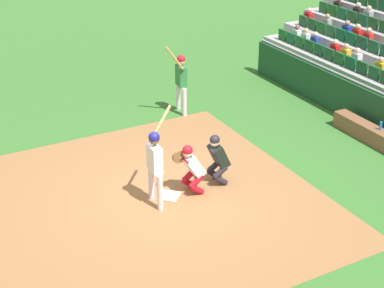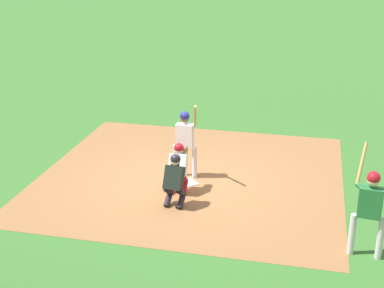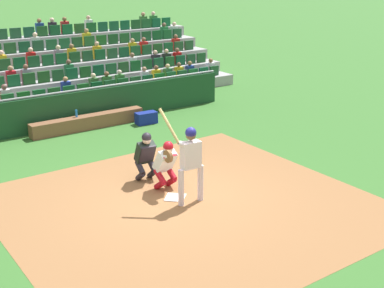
{
  "view_description": "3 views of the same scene",
  "coord_description": "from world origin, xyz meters",
  "px_view_note": "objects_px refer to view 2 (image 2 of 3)",
  "views": [
    {
      "loc": [
        -10.37,
        4.95,
        7.04
      ],
      "look_at": [
        0.07,
        -0.62,
        1.16
      ],
      "focal_mm": 54.91,
      "sensor_mm": 36.0,
      "label": 1
    },
    {
      "loc": [
        3.01,
        -12.14,
        5.83
      ],
      "look_at": [
        0.26,
        -0.57,
        1.3
      ],
      "focal_mm": 50.66,
      "sensor_mm": 36.0,
      "label": 2
    },
    {
      "loc": [
        6.03,
        9.29,
        5.15
      ],
      "look_at": [
        -0.5,
        -0.05,
        1.2
      ],
      "focal_mm": 49.54,
      "sensor_mm": 36.0,
      "label": 3
    }
  ],
  "objects_px": {
    "home_plate_marker": "(187,183)",
    "batter_at_plate": "(185,137)",
    "on_deck_batter": "(370,204)",
    "home_plate_umpire": "(175,178)",
    "catcher_crouching": "(179,165)"
  },
  "relations": [
    {
      "from": "catcher_crouching",
      "to": "on_deck_batter",
      "type": "xyz_separation_m",
      "value": [
        4.25,
        -1.93,
        0.42
      ]
    },
    {
      "from": "home_plate_marker",
      "to": "catcher_crouching",
      "type": "relative_size",
      "value": 0.35
    },
    {
      "from": "catcher_crouching",
      "to": "on_deck_batter",
      "type": "relative_size",
      "value": 0.57
    },
    {
      "from": "home_plate_marker",
      "to": "batter_at_plate",
      "type": "relative_size",
      "value": 0.21
    },
    {
      "from": "batter_at_plate",
      "to": "on_deck_batter",
      "type": "height_order",
      "value": "on_deck_batter"
    },
    {
      "from": "home_plate_marker",
      "to": "home_plate_umpire",
      "type": "relative_size",
      "value": 0.34
    },
    {
      "from": "home_plate_umpire",
      "to": "home_plate_marker",
      "type": "bearing_deg",
      "value": 90.93
    },
    {
      "from": "batter_at_plate",
      "to": "home_plate_umpire",
      "type": "height_order",
      "value": "batter_at_plate"
    },
    {
      "from": "home_plate_umpire",
      "to": "on_deck_batter",
      "type": "relative_size",
      "value": 0.59
    },
    {
      "from": "home_plate_marker",
      "to": "home_plate_umpire",
      "type": "distance_m",
      "value": 1.44
    },
    {
      "from": "home_plate_marker",
      "to": "batter_at_plate",
      "type": "distance_m",
      "value": 1.17
    },
    {
      "from": "batter_at_plate",
      "to": "home_plate_umpire",
      "type": "xyz_separation_m",
      "value": [
        0.16,
        -1.66,
        -0.41
      ]
    },
    {
      "from": "catcher_crouching",
      "to": "on_deck_batter",
      "type": "height_order",
      "value": "on_deck_batter"
    },
    {
      "from": "home_plate_marker",
      "to": "on_deck_batter",
      "type": "bearing_deg",
      "value": -30.37
    },
    {
      "from": "batter_at_plate",
      "to": "catcher_crouching",
      "type": "height_order",
      "value": "batter_at_plate"
    }
  ]
}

